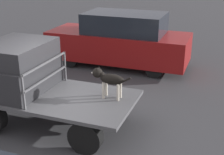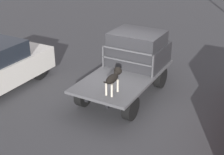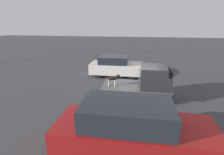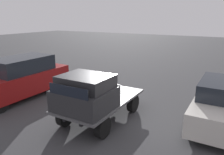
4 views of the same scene
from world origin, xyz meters
TOP-DOWN VIEW (x-y plane):
  - ground_plane at (0.00, 0.00)m, footprint 80.00×80.00m
  - flatbed_truck at (0.00, 0.00)m, footprint 3.75×1.92m
  - truck_cab at (0.99, 0.00)m, footprint 1.59×1.80m
  - truck_headboard at (0.16, 0.00)m, footprint 0.04×1.80m
  - dog at (-1.22, -0.29)m, footprint 0.94×0.23m
  - parked_pickup_far at (-0.01, -4.62)m, footprint 5.00×1.86m

SIDE VIEW (x-z plane):
  - ground_plane at x=0.00m, z-range 0.00..0.00m
  - flatbed_truck at x=0.00m, z-range 0.18..0.95m
  - parked_pickup_far at x=-0.01m, z-range -0.02..1.91m
  - dog at x=-1.22m, z-range 0.87..1.58m
  - truck_headboard at x=0.16m, z-range 0.90..1.65m
  - truck_cab at x=0.99m, z-range 0.74..1.89m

